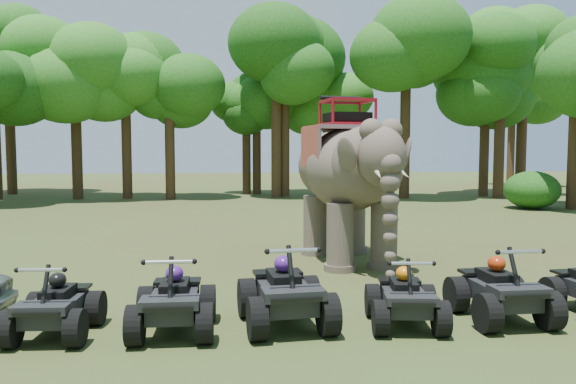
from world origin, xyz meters
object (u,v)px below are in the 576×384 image
atv_1 (174,292)px  atv_4 (501,282)px  atv_0 (55,298)px  atv_3 (405,290)px  elephant (348,179)px  atv_2 (285,284)px

atv_1 → atv_4: bearing=1.0°
atv_0 → atv_3: bearing=2.2°
elephant → atv_0: 7.70m
atv_0 → atv_3: 5.40m
atv_3 → atv_4: bearing=11.4°
elephant → atv_4: 5.48m
elephant → atv_1: size_ratio=2.92×
atv_2 → elephant: bearing=61.8°
atv_2 → atv_3: bearing=-11.5°
atv_1 → atv_4: size_ratio=0.97×
atv_0 → atv_4: 7.05m
elephant → atv_3: (-0.21, -5.18, -1.50)m
atv_0 → atv_3: size_ratio=1.01×
atv_1 → atv_3: atv_1 is taller
atv_1 → atv_2: size_ratio=0.92×
atv_1 → atv_2: 1.74m
elephant → atv_0: (-5.61, -5.07, -1.49)m
atv_3 → elephant: bearing=95.8°
elephant → atv_0: bearing=-144.8°
atv_3 → atv_4: atv_4 is taller
atv_2 → atv_4: size_ratio=1.06×
atv_2 → atv_4: bearing=-7.1°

